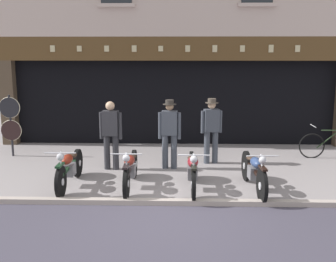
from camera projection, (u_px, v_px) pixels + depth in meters
The scene contains 12 objects.
ground at pixel (169, 230), 6.76m from camera, with size 22.72×22.00×0.18m.
shop_facade at pixel (175, 83), 14.23m from camera, with size 11.02×4.42×6.65m.
motorcycle_left at pixel (69, 167), 8.75m from camera, with size 0.62×2.06×0.93m.
motorcycle_center_left at pixel (130, 169), 8.66m from camera, with size 0.62×2.08×0.93m.
motorcycle_center at pixel (192, 170), 8.52m from camera, with size 0.62×2.00×0.93m.
motorcycle_center_right at pixel (254, 171), 8.47m from camera, with size 0.62×2.08×0.93m.
salesman_left at pixel (111, 132), 9.96m from camera, with size 0.56×0.26×1.69m.
shopkeeper_center at pixel (170, 131), 10.03m from camera, with size 0.56×0.33×1.72m.
salesman_right at pixel (211, 128), 10.51m from camera, with size 0.55×0.34×1.69m.
tyre_sign_pole at pixel (10, 120), 11.22m from camera, with size 0.58×0.06×1.71m.
advert_board_near at pixel (267, 91), 12.62m from camera, with size 0.83×0.03×0.96m.
leaning_bicycle at pixel (331, 145), 11.12m from camera, with size 1.71×0.50×0.94m.
Camera 1 is at (0.16, -7.30, 2.88)m, focal length 43.68 mm.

